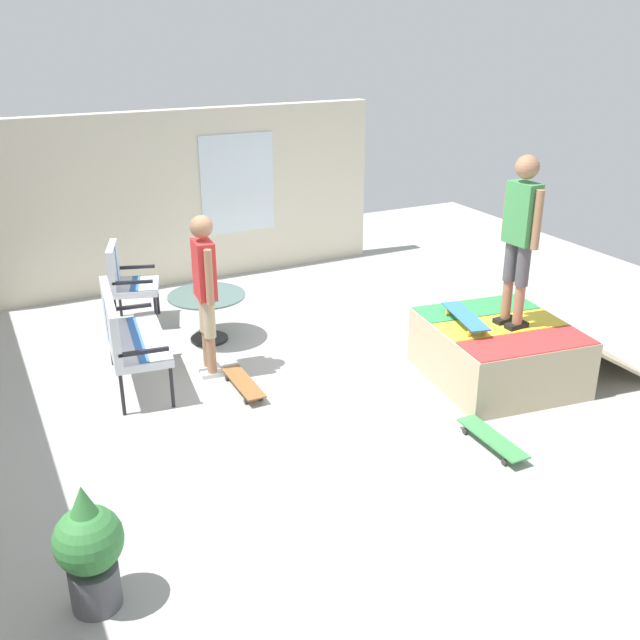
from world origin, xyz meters
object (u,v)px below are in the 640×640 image
Objects in this scene: patio_chair_near_house at (125,277)px; skateboard_spare at (492,439)px; skateboard_on_ramp at (465,317)px; potted_plant at (89,547)px; patio_table at (207,308)px; skate_ramp at (501,351)px; patio_bench at (125,332)px; person_skater at (521,229)px; skateboard_by_bench at (243,383)px; person_watching at (205,284)px.

patio_chair_near_house reaches higher than skateboard_spare.
potted_plant is at bearing 110.61° from skateboard_on_ramp.
patio_table is at bearing -142.13° from patio_chair_near_house.
patio_table is (2.34, 2.40, 0.09)m from skate_ramp.
patio_chair_near_house is at bearing 43.67° from skate_ramp.
person_skater reaches higher than patio_bench.
skateboard_on_ramp is at bearing -138.50° from patio_chair_near_house.
patio_bench is at bearing 65.74° from skate_ramp.
patio_chair_near_house is 1.27× the size of skateboard_by_bench.
skateboard_by_bench is at bearing 69.25° from skateboard_on_ramp.
patio_bench reaches higher than skateboard_by_bench.
skateboard_on_ramp is (-1.42, -3.15, 0.10)m from patio_bench.
patio_bench is at bearing 58.74° from skateboard_by_bench.
person_skater is 1.04m from skateboard_on_ramp.
skateboard_on_ramp is (-1.34, -2.31, -0.30)m from person_watching.
person_watching is at bearing 34.58° from skateboard_spare.
skateboard_by_bench is at bearing -39.56° from potted_plant.
skate_ramp is at bearing -42.15° from skateboard_spare.
person_watching is 3.19m from person_skater.
patio_table is at bearing 45.70° from skate_ramp.
patio_table is at bearing 42.94° from skateboard_on_ramp.
skate_ramp is 2.63× the size of patio_table.
skate_ramp is 0.57m from skateboard_on_ramp.
patio_chair_near_house reaches higher than skate_ramp.
person_skater is (-2.40, -2.44, 1.23)m from patio_table.
patio_chair_near_house is at bearing 15.05° from skateboard_by_bench.
person_watching reaches higher than patio_bench.
patio_table is at bearing -28.74° from potted_plant.
potted_plant is at bearing 164.22° from patio_chair_near_house.
skate_ramp is 1.81× the size of patio_bench.
patio_bench is 0.76× the size of person_skater.
skateboard_by_bench is (-0.53, -0.17, -0.93)m from person_watching.
patio_bench is at bearing 65.25° from person_skater.
skateboard_on_ramp is (0.16, 0.37, 0.40)m from skate_ramp.
patio_bench is 1.28× the size of patio_chair_near_house.
skate_ramp is 1.41m from skateboard_spare.
patio_bench is 1.42× the size of potted_plant.
person_watching is 2.68m from skateboard_on_ramp.
patio_bench is at bearing 44.67° from skateboard_spare.
skateboard_by_bench is (-0.61, -1.01, -0.53)m from patio_bench.
person_watching is 1.00× the size of person_skater.
patio_bench is 1.45× the size of patio_table.
skate_ramp reaches higher than skateboard_by_bench.
person_skater is at bearing -134.49° from patio_table.
person_watching reaches higher than skate_ramp.
person_skater is at bearing -117.86° from skateboard_on_ramp.
skateboard_on_ramp is at bearing 66.39° from skate_ramp.
skateboard_by_bench is 3.06m from potted_plant.
patio_chair_near_house is 0.59× the size of person_watching.
person_watching is 1.09m from skateboard_by_bench.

